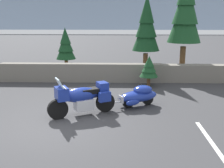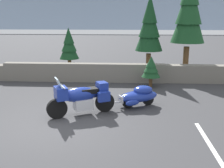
% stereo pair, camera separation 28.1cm
% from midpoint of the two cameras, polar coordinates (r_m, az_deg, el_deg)
% --- Properties ---
extents(ground_plane, '(80.00, 80.00, 0.00)m').
position_cam_midpoint_polar(ground_plane, '(8.50, -10.97, -8.28)').
color(ground_plane, '#38383A').
extents(stone_guard_wall, '(24.00, 0.60, 0.92)m').
position_cam_midpoint_polar(stone_guard_wall, '(13.60, -4.79, 2.36)').
color(stone_guard_wall, slate).
rests_on(stone_guard_wall, ground).
extents(distant_ridgeline, '(240.00, 80.00, 16.00)m').
position_cam_midpoint_polar(distant_ridgeline, '(103.28, 2.41, 16.91)').
color(distant_ridgeline, '#7F93AD').
rests_on(distant_ridgeline, ground).
extents(touring_motorcycle, '(2.12, 1.36, 1.33)m').
position_cam_midpoint_polar(touring_motorcycle, '(8.92, -5.59, -2.74)').
color(touring_motorcycle, black).
rests_on(touring_motorcycle, ground).
extents(car_shaped_trailer, '(2.12, 1.33, 0.76)m').
position_cam_midpoint_polar(car_shaped_trailer, '(9.83, 6.46, -2.43)').
color(car_shaped_trailer, black).
rests_on(car_shaped_trailer, ground).
extents(pine_tree_tall, '(1.73, 1.73, 5.65)m').
position_cam_midpoint_polar(pine_tree_tall, '(14.75, 16.51, 14.94)').
color(pine_tree_tall, brown).
rests_on(pine_tree_tall, ground).
extents(pine_tree_secondary, '(1.09, 1.09, 2.59)m').
position_cam_midpoint_polar(pine_tree_secondary, '(15.43, -8.55, 8.15)').
color(pine_tree_secondary, brown).
rests_on(pine_tree_secondary, ground).
extents(pine_tree_far_right, '(1.45, 1.45, 4.30)m').
position_cam_midpoint_polar(pine_tree_far_right, '(14.54, 8.47, 12.04)').
color(pine_tree_far_right, brown).
rests_on(pine_tree_far_right, ground).
extents(pine_sapling_near, '(0.85, 0.85, 1.43)m').
position_cam_midpoint_polar(pine_sapling_near, '(12.55, 8.87, 3.40)').
color(pine_sapling_near, brown).
rests_on(pine_sapling_near, ground).
extents(parking_stripe_marker, '(0.12, 3.60, 0.01)m').
position_cam_midpoint_polar(parking_stripe_marker, '(7.25, 21.86, -13.18)').
color(parking_stripe_marker, silver).
rests_on(parking_stripe_marker, ground).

